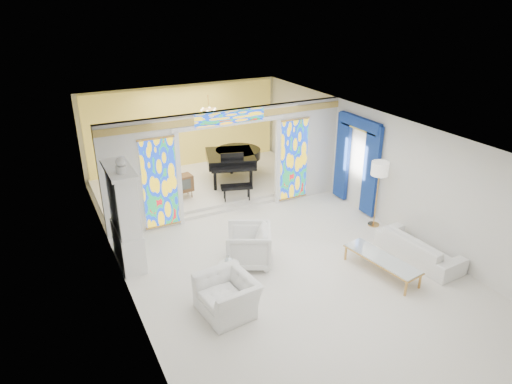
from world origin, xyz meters
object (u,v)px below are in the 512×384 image
sofa (419,248)px  armchair_left (227,296)px  china_cabinet (125,217)px  armchair_right (249,246)px  tv_console (182,183)px  coffee_table (382,259)px  grand_piano (234,157)px

sofa → armchair_left: bearing=83.2°
china_cabinet → armchair_right: size_ratio=2.65×
armchair_right → sofa: bearing=92.6°
armchair_left → armchair_right: (1.14, 1.40, 0.09)m
tv_console → coffee_table: bearing=-69.1°
armchair_right → sofa: armchair_right is taller
sofa → grand_piano: size_ratio=0.71×
china_cabinet → grand_piano: china_cabinet is taller
china_cabinet → sofa: china_cabinet is taller
tv_console → armchair_left: bearing=-104.4°
china_cabinet → sofa: bearing=-25.8°
armchair_right → tv_console: armchair_right is taller
armchair_right → sofa: 4.05m
armchair_left → sofa: armchair_left is taller
armchair_right → tv_console: 3.92m
coffee_table → tv_console: (-2.79, 5.64, 0.26)m
grand_piano → armchair_right: bearing=-93.3°
china_cabinet → armchair_left: 3.13m
china_cabinet → grand_piano: bearing=37.8°
coffee_table → tv_console: size_ratio=2.74×
sofa → grand_piano: grand_piano is taller
sofa → coffee_table: bearing=89.8°
armchair_right → tv_console: size_ratio=1.47×
tv_console → china_cabinet: bearing=-135.5°
armchair_left → tv_console: 5.38m
coffee_table → armchair_right: bearing=145.2°
armchair_right → armchair_left: bearing=-12.6°
china_cabinet → coffee_table: (4.96, -3.06, -0.79)m
coffee_table → grand_piano: size_ratio=0.65×
china_cabinet → tv_console: china_cabinet is taller
china_cabinet → tv_console: size_ratio=3.89×
armchair_right → grand_piano: 4.89m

